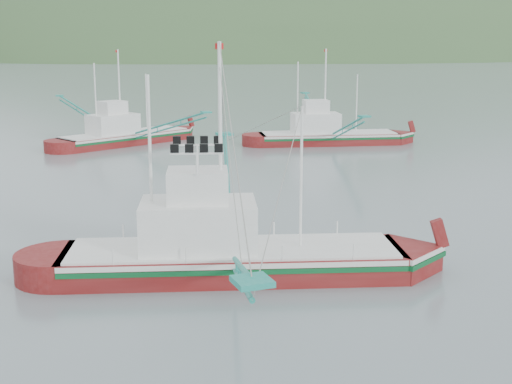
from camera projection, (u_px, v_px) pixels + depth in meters
name	position (u px, v px, depth m)	size (l,w,h in m)	color
ground	(299.00, 278.00, 35.57)	(1200.00, 1200.00, 0.00)	slate
main_boat	(229.00, 229.00, 35.54)	(17.64, 30.14, 12.51)	maroon
bg_boat_far	(124.00, 124.00, 79.36)	(15.72, 26.51, 11.28)	maroon
bg_boat_right	(328.00, 126.00, 79.53)	(16.02, 27.60, 11.35)	maroon
headland_right	(357.00, 53.00, 511.71)	(684.00, 432.00, 306.00)	#33512A
ridge_distant	(39.00, 52.00, 556.91)	(960.00, 400.00, 240.00)	slate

